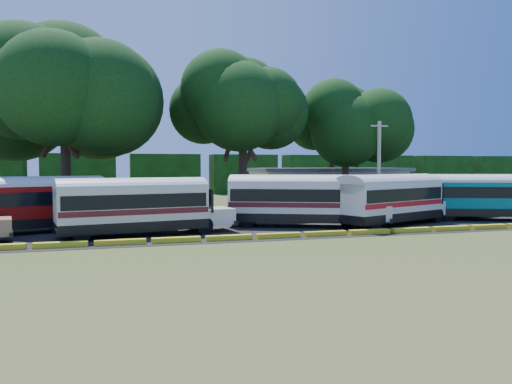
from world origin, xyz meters
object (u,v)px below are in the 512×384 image
object	(u,v)px
bus_cream_west	(137,203)
tree_west	(64,84)
bus_white_red	(392,196)
bus_teal	(489,194)
bus_red	(35,200)

from	to	relation	value
bus_cream_west	tree_west	bearing A→B (deg)	99.90
bus_white_red	tree_west	distance (m)	28.03
bus_white_red	bus_teal	size ratio (longest dim) A/B	1.01
bus_red	bus_teal	distance (m)	33.09
bus_red	tree_west	world-z (taller)	tree_west
bus_cream_west	bus_teal	bearing A→B (deg)	-7.53
bus_white_red	bus_teal	bearing A→B (deg)	-17.63
bus_teal	tree_west	size ratio (longest dim) A/B	0.69
bus_cream_west	bus_teal	size ratio (longest dim) A/B	0.99
bus_cream_west	tree_west	size ratio (longest dim) A/B	0.68
bus_white_red	tree_west	world-z (taller)	tree_west
bus_white_red	tree_west	bearing A→B (deg)	126.67
bus_red	tree_west	size ratio (longest dim) A/B	0.69
bus_red	bus_cream_west	xyz separation A→B (m)	(6.11, -3.48, -0.06)
bus_cream_west	bus_red	bearing A→B (deg)	140.31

